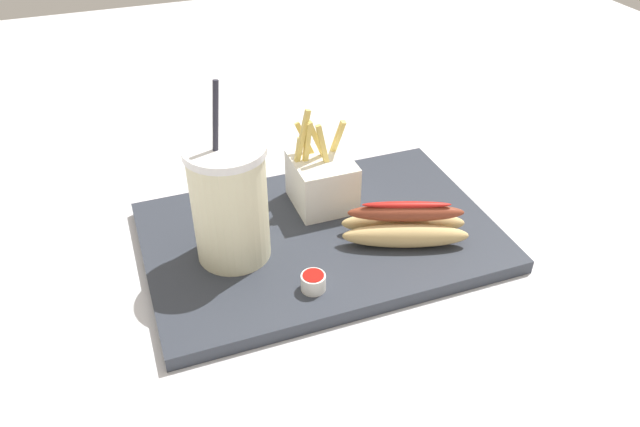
# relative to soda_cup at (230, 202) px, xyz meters

# --- Properties ---
(ground_plane) EXTENTS (2.40, 2.40, 0.02)m
(ground_plane) POSITION_rel_soda_cup_xyz_m (-0.12, -0.01, -0.11)
(ground_plane) COLOR silver
(food_tray) EXTENTS (0.48, 0.32, 0.02)m
(food_tray) POSITION_rel_soda_cup_xyz_m (-0.12, -0.01, -0.09)
(food_tray) COLOR #2D333D
(food_tray) RESTS_ON ground_plane
(soda_cup) EXTENTS (0.10, 0.10, 0.25)m
(soda_cup) POSITION_rel_soda_cup_xyz_m (0.00, 0.00, 0.00)
(soda_cup) COLOR beige
(soda_cup) RESTS_ON food_tray
(fries_basket) EXTENTS (0.08, 0.09, 0.15)m
(fries_basket) POSITION_rel_soda_cup_xyz_m (-0.15, -0.07, -0.04)
(fries_basket) COLOR white
(fries_basket) RESTS_ON food_tray
(hot_dog_1) EXTENTS (0.18, 0.11, 0.06)m
(hot_dog_1) POSITION_rel_soda_cup_xyz_m (-0.22, 0.05, -0.06)
(hot_dog_1) COLOR #DBB775
(hot_dog_1) RESTS_ON food_tray
(ketchup_cup_1) EXTENTS (0.03, 0.03, 0.02)m
(ketchup_cup_1) POSITION_rel_soda_cup_xyz_m (-0.07, 0.10, -0.07)
(ketchup_cup_1) COLOR white
(ketchup_cup_1) RESTS_ON food_tray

